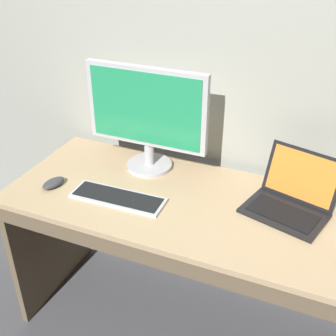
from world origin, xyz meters
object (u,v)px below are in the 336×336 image
(laptop_black, at_px, (291,198))
(computer_mouse, at_px, (53,183))
(external_monitor, at_px, (147,115))
(wired_keyboard, at_px, (118,198))

(laptop_black, relative_size, computer_mouse, 3.36)
(external_monitor, xyz_separation_m, wired_keyboard, (-0.01, -0.28, -0.26))
(laptop_black, relative_size, wired_keyboard, 0.92)
(laptop_black, distance_m, external_monitor, 0.71)
(computer_mouse, bearing_deg, laptop_black, 27.43)
(external_monitor, relative_size, computer_mouse, 5.03)
(laptop_black, bearing_deg, external_monitor, 174.30)
(computer_mouse, bearing_deg, wired_keyboard, 17.62)
(external_monitor, bearing_deg, wired_keyboard, -91.52)
(laptop_black, distance_m, wired_keyboard, 0.71)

